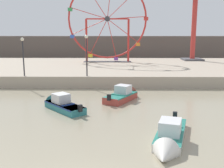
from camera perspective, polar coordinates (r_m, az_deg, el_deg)
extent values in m
cube|color=tan|center=(34.46, -0.99, 3.07)|extent=(110.00, 18.35, 1.12)
cube|color=#564C47|center=(52.99, -0.44, 7.58)|extent=(140.00, 3.00, 4.40)
cube|color=silver|center=(14.24, 12.15, -10.10)|extent=(2.41, 4.29, 0.40)
cube|color=#237566|center=(14.19, 12.18, -9.51)|extent=(2.41, 4.26, 0.08)
cone|color=silver|center=(11.86, 10.81, -14.48)|extent=(1.46, 1.43, 1.18)
cube|color=black|center=(16.17, 12.98, -6.42)|extent=(0.29, 0.26, 0.44)
cube|color=silver|center=(13.58, 12.02, -8.74)|extent=(1.32, 1.47, 0.68)
cube|color=#237566|center=(14.64, 12.40, -8.57)|extent=(1.06, 0.47, 0.06)
cube|color=teal|center=(18.71, -9.83, -4.81)|extent=(3.18, 3.39, 0.46)
cube|color=navy|center=(18.66, -9.84, -4.24)|extent=(3.17, 3.37, 0.08)
cone|color=teal|center=(20.59, -13.02, -3.49)|extent=(1.46, 1.44, 1.09)
cube|color=black|center=(17.12, -6.64, -5.02)|extent=(0.31, 0.31, 0.44)
cube|color=silver|center=(18.94, -10.57, -2.93)|extent=(1.38, 1.40, 0.64)
cube|color=navy|center=(18.28, -9.14, -4.31)|extent=(0.84, 0.77, 0.06)
cube|color=#B24238|center=(21.01, 1.80, -2.84)|extent=(2.76, 3.44, 0.52)
cube|color=#237566|center=(20.96, 1.80, -2.25)|extent=(2.76, 3.43, 0.08)
cone|color=#B24238|center=(22.76, 4.27, -1.79)|extent=(1.53, 1.40, 1.26)
cube|color=black|center=(19.49, -0.63, -2.80)|extent=(0.31, 0.29, 0.44)
cube|color=silver|center=(21.22, 2.33, -1.09)|extent=(1.40, 1.37, 0.64)
cube|color=#237566|center=(20.60, 1.26, -2.28)|extent=(1.06, 0.71, 0.06)
torus|color=red|center=(37.76, -0.97, 13.41)|extent=(10.63, 0.24, 10.63)
cylinder|color=#38383D|center=(37.76, -0.97, 13.41)|extent=(0.70, 0.50, 0.70)
cylinder|color=red|center=(37.98, -3.23, 16.67)|extent=(2.92, 0.08, 4.39)
cylinder|color=red|center=(37.95, -4.86, 14.50)|extent=(5.00, 0.08, 1.57)
cube|color=#33934C|center=(38.29, -8.71, 15.08)|extent=(0.56, 0.48, 0.44)
cylinder|color=red|center=(37.87, -4.66, 11.82)|extent=(4.80, 0.08, 2.12)
cube|color=#3356B7|center=(38.16, -8.25, 9.78)|extent=(0.56, 0.48, 0.44)
cylinder|color=red|center=(37.78, -2.76, 9.88)|extent=(2.41, 0.08, 4.68)
cube|color=yellow|center=(38.00, -4.50, 5.94)|extent=(0.56, 0.48, 0.44)
cylinder|color=red|center=(37.72, -0.04, 9.57)|extent=(1.27, 0.08, 5.08)
cube|color=purple|center=(37.89, 0.86, 5.32)|extent=(0.56, 0.48, 0.44)
cylinder|color=red|center=(37.72, 2.26, 11.05)|extent=(4.21, 0.08, 3.17)
cube|color=orange|center=(37.88, 5.42, 8.23)|extent=(0.56, 0.48, 0.44)
cylinder|color=red|center=(37.79, 3.07, 13.62)|extent=(5.19, 0.08, 0.37)
cube|color=red|center=(37.98, 7.09, 13.34)|extent=(0.56, 0.48, 0.44)
cylinder|color=red|center=(37.88, 2.00, 16.10)|extent=(3.84, 0.08, 3.62)
cylinder|color=red|center=(37.93, -5.33, 8.98)|extent=(0.28, 0.28, 5.80)
cylinder|color=red|center=(37.77, 3.43, 9.00)|extent=(0.28, 0.28, 5.80)
cylinder|color=red|center=(37.76, -0.97, 13.41)|extent=(5.71, 0.18, 0.18)
cube|color=#4C4C51|center=(37.94, -0.95, 4.70)|extent=(6.51, 1.20, 0.08)
cylinder|color=#BC332D|center=(41.74, 16.75, 12.49)|extent=(0.70, 0.70, 11.25)
cube|color=#4C4C51|center=(41.90, 16.34, 4.96)|extent=(2.80, 2.80, 0.24)
cylinder|color=#2D2D33|center=(26.91, -17.96, 5.06)|extent=(0.12, 0.12, 3.28)
sphere|color=#F2EACC|center=(26.80, -18.18, 8.84)|extent=(0.32, 0.32, 0.32)
cylinder|color=#2D2D33|center=(25.64, -5.29, 5.55)|extent=(0.12, 0.12, 3.52)
sphere|color=#F2EACC|center=(25.53, -5.36, 9.79)|extent=(0.32, 0.32, 0.32)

